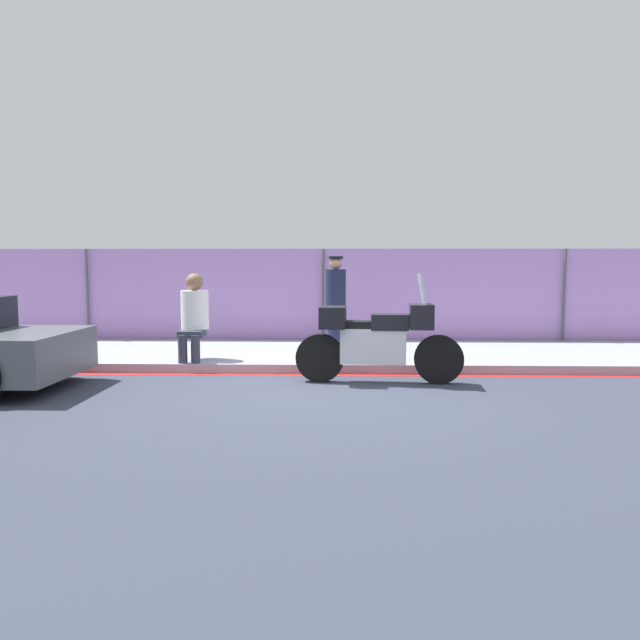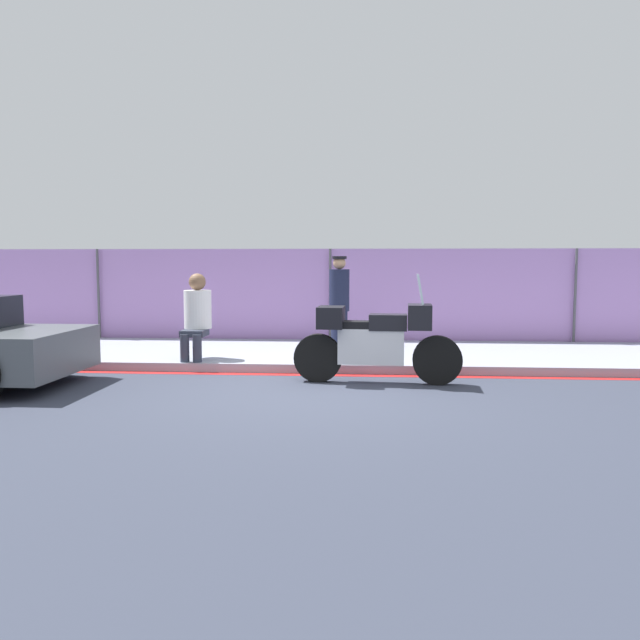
% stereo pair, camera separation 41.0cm
% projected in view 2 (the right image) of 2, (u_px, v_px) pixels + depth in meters
% --- Properties ---
extents(ground_plane, '(120.00, 120.00, 0.00)m').
position_uv_depth(ground_plane, '(311.00, 392.00, 8.13)').
color(ground_plane, '#333847').
extents(sidewalk, '(35.33, 3.11, 0.14)m').
position_uv_depth(sidewalk, '(325.00, 354.00, 10.96)').
color(sidewalk, '#8E93A3').
rests_on(sidewalk, ground_plane).
extents(curb_paint_stripe, '(35.33, 0.18, 0.01)m').
position_uv_depth(curb_paint_stripe, '(318.00, 375.00, 9.34)').
color(curb_paint_stripe, red).
rests_on(curb_paint_stripe, ground_plane).
extents(storefront_fence, '(33.56, 0.17, 1.95)m').
position_uv_depth(storefront_fence, '(330.00, 298.00, 12.51)').
color(storefront_fence, '#AD7FC6').
rests_on(storefront_fence, ground_plane).
extents(motorcycle, '(2.34, 0.58, 1.53)m').
position_uv_depth(motorcycle, '(375.00, 339.00, 8.66)').
color(motorcycle, black).
rests_on(motorcycle, ground_plane).
extents(officer_standing, '(0.35, 0.35, 1.65)m').
position_uv_depth(officer_standing, '(339.00, 303.00, 10.68)').
color(officer_standing, '#191E38').
rests_on(officer_standing, sidewalk).
extents(person_seated_on_curb, '(0.44, 0.72, 1.37)m').
position_uv_depth(person_seated_on_curb, '(197.00, 312.00, 9.97)').
color(person_seated_on_curb, '#2D3342').
rests_on(person_seated_on_curb, sidewalk).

